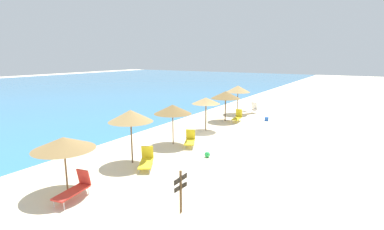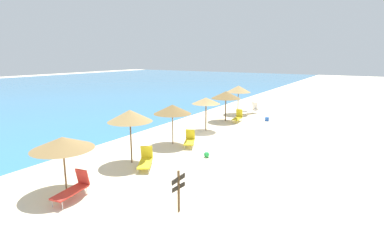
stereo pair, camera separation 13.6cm
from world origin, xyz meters
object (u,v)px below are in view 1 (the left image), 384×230
(beach_umbrella_5, at_px, (238,89))
(lounge_chair_1, at_px, (237,117))
(beach_umbrella_2, at_px, (173,109))
(lounge_chair_0, at_px, (75,188))
(beach_umbrella_1, at_px, (131,116))
(beach_umbrella_4, at_px, (226,95))
(wooden_signpost, at_px, (181,189))
(lounge_chair_2, at_px, (146,160))
(cooler_box, at_px, (267,119))
(beach_ball, at_px, (207,154))
(lounge_chair_4, at_px, (251,109))
(beach_umbrella_3, at_px, (206,101))
(beach_umbrella_0, at_px, (64,143))
(lounge_chair_3, at_px, (190,140))

(beach_umbrella_5, relative_size, lounge_chair_1, 1.77)
(beach_umbrella_2, distance_m, lounge_chair_0, 8.63)
(beach_umbrella_1, distance_m, beach_umbrella_5, 15.97)
(beach_umbrella_4, relative_size, wooden_signpost, 1.55)
(lounge_chair_2, bearing_deg, beach_umbrella_5, -116.81)
(beach_umbrella_5, xyz_separation_m, lounge_chair_1, (-3.31, -1.39, -2.10))
(lounge_chair_1, height_order, wooden_signpost, wooden_signpost)
(lounge_chair_0, xyz_separation_m, cooler_box, (18.64, -2.10, -0.30))
(beach_umbrella_4, bearing_deg, beach_ball, -160.90)
(beach_umbrella_1, bearing_deg, lounge_chair_1, -3.84)
(lounge_chair_2, bearing_deg, lounge_chair_0, 54.62)
(beach_umbrella_4, xyz_separation_m, lounge_chair_4, (4.56, -0.75, -1.91))
(beach_umbrella_1, xyz_separation_m, beach_ball, (2.88, -3.08, -2.44))
(beach_umbrella_2, xyz_separation_m, lounge_chair_2, (-4.13, -1.17, -1.95))
(beach_umbrella_2, bearing_deg, lounge_chair_0, -173.39)
(lounge_chair_1, bearing_deg, beach_umbrella_4, 11.06)
(lounge_chair_0, relative_size, wooden_signpost, 0.99)
(beach_umbrella_3, xyz_separation_m, lounge_chair_4, (8.47, -0.59, -1.90))
(lounge_chair_0, distance_m, cooler_box, 18.76)
(wooden_signpost, bearing_deg, cooler_box, 6.07)
(beach_umbrella_0, xyz_separation_m, beach_umbrella_1, (4.08, 0.01, 0.46))
(lounge_chair_0, distance_m, lounge_chair_1, 17.01)
(beach_umbrella_4, height_order, wooden_signpost, beach_umbrella_4)
(beach_umbrella_4, xyz_separation_m, beach_umbrella_5, (3.65, 0.35, 0.16))
(lounge_chair_0, bearing_deg, beach_umbrella_5, -95.93)
(lounge_chair_1, bearing_deg, beach_umbrella_0, 80.02)
(beach_umbrella_2, xyz_separation_m, beach_umbrella_3, (4.40, -0.05, -0.01))
(lounge_chair_0, bearing_deg, wooden_signpost, -175.30)
(beach_umbrella_0, xyz_separation_m, beach_umbrella_4, (16.40, 0.20, 0.20))
(lounge_chair_4, distance_m, cooler_box, 3.57)
(lounge_chair_0, xyz_separation_m, wooden_signpost, (1.14, -4.38, 0.57))
(wooden_signpost, height_order, cooler_box, wooden_signpost)
(beach_umbrella_0, xyz_separation_m, lounge_chair_2, (3.95, -1.09, -1.76))
(lounge_chair_1, height_order, beach_ball, lounge_chair_1)
(lounge_chair_3, relative_size, wooden_signpost, 0.87)
(beach_umbrella_1, xyz_separation_m, lounge_chair_2, (-0.13, -1.10, -2.22))
(beach_umbrella_3, relative_size, beach_umbrella_5, 0.91)
(wooden_signpost, relative_size, beach_ball, 5.30)
(lounge_chair_2, relative_size, lounge_chair_3, 1.16)
(lounge_chair_1, relative_size, lounge_chair_4, 0.92)
(beach_umbrella_5, distance_m, beach_ball, 13.77)
(beach_ball, bearing_deg, lounge_chair_0, 163.21)
(lounge_chair_3, distance_m, cooler_box, 10.24)
(beach_umbrella_4, distance_m, lounge_chair_1, 2.22)
(beach_umbrella_4, relative_size, beach_umbrella_5, 0.94)
(lounge_chair_2, bearing_deg, beach_umbrella_1, -39.61)
(beach_umbrella_2, height_order, cooler_box, beach_umbrella_2)
(beach_umbrella_0, bearing_deg, beach_umbrella_2, 0.62)
(lounge_chair_1, bearing_deg, lounge_chair_0, 83.03)
(beach_ball, xyz_separation_m, cooler_box, (11.39, 0.09, -0.00))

